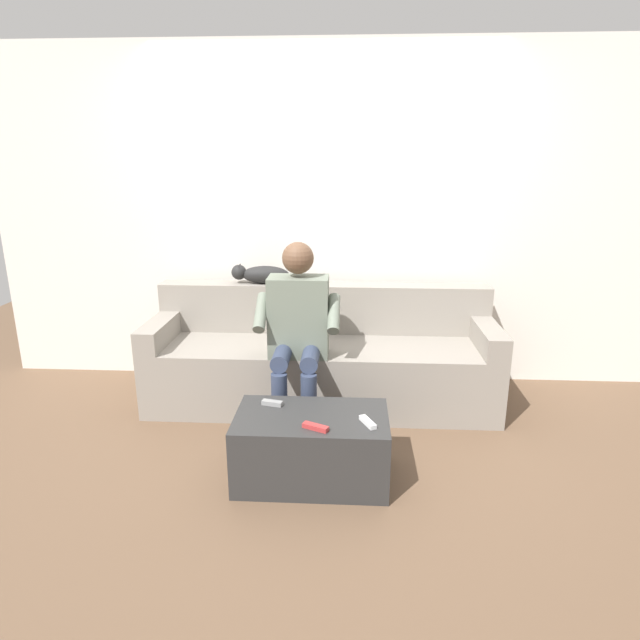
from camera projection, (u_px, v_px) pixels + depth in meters
ground_plane at (315, 451)px, 3.32m from camera, size 8.00×8.00×0.00m
back_wall at (326, 219)px, 4.14m from camera, size 5.12×0.06×2.52m
couch at (322, 361)px, 3.94m from camera, size 2.43×0.75×0.82m
coffee_table at (312, 447)px, 2.99m from camera, size 0.83×0.49×0.38m
person_solo_seated at (298, 325)px, 3.48m from camera, size 0.54×0.50×1.21m
cat_on_backrest at (261, 274)px, 4.02m from camera, size 0.58×0.14×0.14m
remote_red at (316, 427)px, 2.78m from camera, size 0.14×0.09×0.02m
remote_gray at (272, 403)px, 3.06m from camera, size 0.12×0.06×0.03m
remote_white at (368, 422)px, 2.84m from camera, size 0.09×0.14×0.02m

